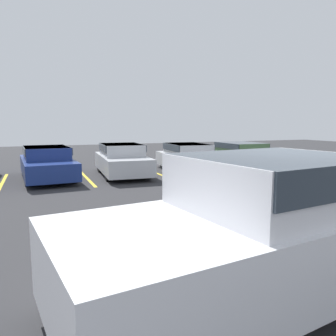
% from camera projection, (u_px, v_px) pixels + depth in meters
% --- Properties ---
extents(ground_plane, '(60.00, 60.00, 0.00)m').
position_uv_depth(ground_plane, '(291.00, 259.00, 5.18)').
color(ground_plane, '#2D2D30').
extents(stall_stripe_b, '(0.12, 4.36, 0.01)m').
position_uv_depth(stall_stripe_b, '(2.00, 183.00, 11.87)').
color(stall_stripe_b, yellow).
rests_on(stall_stripe_b, ground_plane).
extents(stall_stripe_c, '(0.12, 4.36, 0.01)m').
position_uv_depth(stall_stripe_c, '(86.00, 178.00, 12.99)').
color(stall_stripe_c, yellow).
rests_on(stall_stripe_c, ground_plane).
extents(stall_stripe_d, '(0.12, 4.36, 0.01)m').
position_uv_depth(stall_stripe_d, '(157.00, 173.00, 14.11)').
color(stall_stripe_d, yellow).
rests_on(stall_stripe_d, ground_plane).
extents(stall_stripe_e, '(0.12, 4.36, 0.01)m').
position_uv_depth(stall_stripe_e, '(217.00, 170.00, 15.23)').
color(stall_stripe_e, yellow).
rests_on(stall_stripe_e, ground_plane).
extents(stall_stripe_f, '(0.12, 4.36, 0.01)m').
position_uv_depth(stall_stripe_f, '(269.00, 166.00, 16.35)').
color(stall_stripe_f, yellow).
rests_on(stall_stripe_f, ground_plane).
extents(pickup_truck, '(6.07, 2.72, 1.75)m').
position_uv_depth(pickup_truck, '(291.00, 224.00, 4.11)').
color(pickup_truck, silver).
rests_on(pickup_truck, ground_plane).
extents(parked_sedan_b, '(2.04, 4.50, 1.25)m').
position_uv_depth(parked_sedan_b, '(47.00, 162.00, 12.58)').
color(parked_sedan_b, navy).
rests_on(parked_sedan_b, ground_plane).
extents(parked_sedan_c, '(1.99, 4.32, 1.29)m').
position_uv_depth(parked_sedan_c, '(122.00, 159.00, 13.52)').
color(parked_sedan_c, '#B7BABF').
rests_on(parked_sedan_c, ground_plane).
extents(parked_sedan_d, '(2.10, 4.68, 1.25)m').
position_uv_depth(parked_sedan_d, '(188.00, 157.00, 14.34)').
color(parked_sedan_d, '#B7BABF').
rests_on(parked_sedan_d, ground_plane).
extents(parked_sedan_e, '(1.92, 4.34, 1.22)m').
position_uv_depth(parked_sedan_e, '(241.00, 155.00, 15.73)').
color(parked_sedan_e, '#4C6B47').
rests_on(parked_sedan_e, ground_plane).
extents(wheel_stop_curb, '(1.71, 0.20, 0.14)m').
position_uv_depth(wheel_stop_curb, '(118.00, 166.00, 16.14)').
color(wheel_stop_curb, '#B7B2A8').
rests_on(wheel_stop_curb, ground_plane).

